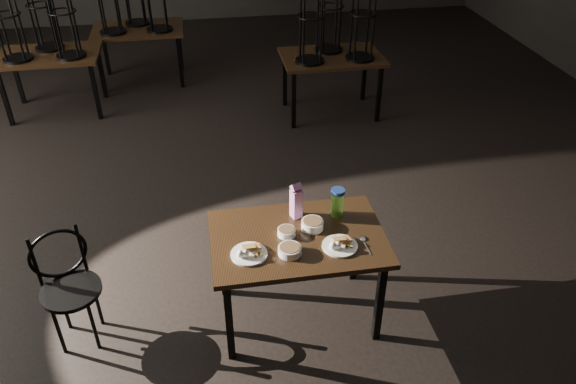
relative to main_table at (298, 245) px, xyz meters
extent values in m
plane|color=black|center=(-0.27, 1.49, -0.67)|extent=(12.00, 12.00, 0.00)
cube|color=black|center=(0.00, 0.00, 0.06)|extent=(1.20, 0.80, 0.04)
cube|color=black|center=(-0.52, -0.32, -0.32)|extent=(0.05, 0.05, 0.71)
cube|color=black|center=(0.52, -0.32, -0.32)|extent=(0.05, 0.05, 0.71)
cube|color=black|center=(-0.52, 0.32, -0.32)|extent=(0.05, 0.05, 0.71)
cube|color=black|center=(0.52, 0.32, -0.32)|extent=(0.05, 0.05, 0.71)
cylinder|color=white|center=(-0.35, -0.14, 0.09)|extent=(0.24, 0.24, 0.01)
cube|color=#AD773D|center=(-0.35, -0.10, 0.14)|extent=(0.09, 0.09, 0.04)
cube|color=#AD773D|center=(-0.32, -0.10, 0.14)|extent=(0.10, 0.10, 0.03)
ellipsoid|color=white|center=(-0.41, -0.17, 0.12)|extent=(0.05, 0.05, 0.06)
ellipsoid|color=white|center=(-0.37, -0.17, 0.12)|extent=(0.05, 0.05, 0.06)
cylinder|color=white|center=(0.26, -0.16, 0.09)|extent=(0.24, 0.24, 0.01)
cube|color=#AD773D|center=(0.26, -0.12, 0.14)|extent=(0.09, 0.09, 0.04)
cube|color=#AD773D|center=(0.29, -0.12, 0.14)|extent=(0.10, 0.10, 0.03)
ellipsoid|color=white|center=(0.20, -0.19, 0.12)|extent=(0.05, 0.05, 0.06)
ellipsoid|color=white|center=(0.23, -0.19, 0.12)|extent=(0.05, 0.05, 0.06)
cylinder|color=white|center=(-0.07, 0.03, 0.10)|extent=(0.13, 0.13, 0.05)
cylinder|color=brown|center=(-0.07, 0.03, 0.12)|extent=(0.11, 0.11, 0.01)
cylinder|color=white|center=(0.12, 0.07, 0.11)|extent=(0.16, 0.16, 0.06)
cylinder|color=brown|center=(0.12, 0.07, 0.13)|extent=(0.13, 0.13, 0.01)
cylinder|color=white|center=(-0.09, -0.17, 0.11)|extent=(0.15, 0.15, 0.05)
cylinder|color=brown|center=(-0.09, -0.17, 0.12)|extent=(0.13, 0.13, 0.01)
cube|color=#961B77|center=(0.03, 0.23, 0.19)|extent=(0.09, 0.09, 0.23)
cube|color=#961B77|center=(0.03, 0.23, 0.33)|extent=(0.09, 0.09, 0.07)
cylinder|color=#6CC53A|center=(0.32, 0.20, 0.17)|extent=(0.10, 0.10, 0.19)
cylinder|color=navy|center=(0.32, 0.20, 0.28)|extent=(0.11, 0.11, 0.03)
ellipsoid|color=silver|center=(0.43, -0.10, 0.08)|extent=(0.05, 0.06, 0.01)
cube|color=silver|center=(0.43, -0.20, 0.08)|extent=(0.02, 0.13, 0.00)
cylinder|color=black|center=(-1.56, 0.03, -0.21)|extent=(0.41, 0.41, 0.03)
torus|color=black|center=(-1.63, 0.19, -0.01)|extent=(0.38, 0.17, 0.40)
cylinder|color=black|center=(-1.45, 0.15, -0.44)|extent=(0.03, 0.03, 0.46)
cylinder|color=black|center=(-1.68, 0.15, -0.44)|extent=(0.03, 0.03, 0.46)
cylinder|color=black|center=(-1.68, -0.08, -0.44)|extent=(0.03, 0.03, 0.46)
cylinder|color=black|center=(-1.45, -0.08, -0.44)|extent=(0.03, 0.03, 0.46)
cube|color=black|center=(-2.33, 3.95, 0.06)|extent=(1.20, 0.80, 0.04)
cube|color=black|center=(-2.85, 3.63, -0.32)|extent=(0.05, 0.05, 0.71)
cube|color=black|center=(-1.81, 3.63, -0.32)|extent=(0.05, 0.05, 0.71)
cube|color=black|center=(-2.85, 4.27, -0.32)|extent=(0.05, 0.05, 0.71)
cube|color=black|center=(-1.81, 4.27, -0.32)|extent=(0.05, 0.05, 0.71)
cylinder|color=black|center=(-2.63, 3.80, 0.09)|extent=(0.34, 0.34, 0.03)
torus|color=black|center=(-2.63, 3.80, 0.59)|extent=(0.32, 0.32, 0.02)
cylinder|color=black|center=(-2.53, 3.90, 0.46)|extent=(0.03, 0.03, 0.70)
cylinder|color=black|center=(-2.73, 3.90, 0.46)|extent=(0.03, 0.03, 0.70)
cylinder|color=black|center=(-2.53, 3.70, 0.46)|extent=(0.03, 0.03, 0.70)
cylinder|color=black|center=(-2.03, 3.80, 0.09)|extent=(0.34, 0.34, 0.03)
torus|color=black|center=(-2.03, 3.80, 0.59)|extent=(0.32, 0.32, 0.02)
cylinder|color=black|center=(-1.93, 3.90, 0.46)|extent=(0.03, 0.03, 0.70)
cylinder|color=black|center=(-2.13, 3.90, 0.46)|extent=(0.03, 0.03, 0.70)
cylinder|color=black|center=(-2.13, 3.70, 0.46)|extent=(0.03, 0.03, 0.70)
cylinder|color=black|center=(-1.93, 3.70, 0.46)|extent=(0.03, 0.03, 0.70)
cylinder|color=black|center=(-2.33, 4.13, 0.09)|extent=(0.34, 0.34, 0.03)
torus|color=black|center=(-2.33, 4.13, 0.59)|extent=(0.32, 0.32, 0.02)
cylinder|color=black|center=(-2.23, 4.23, 0.46)|extent=(0.03, 0.03, 0.70)
cylinder|color=black|center=(-2.43, 4.23, 0.46)|extent=(0.03, 0.03, 0.70)
cylinder|color=black|center=(-2.43, 4.03, 0.46)|extent=(0.03, 0.03, 0.70)
cylinder|color=black|center=(-2.23, 4.03, 0.46)|extent=(0.03, 0.03, 0.70)
cube|color=black|center=(1.03, 3.31, 0.06)|extent=(1.20, 0.80, 0.04)
cube|color=black|center=(0.51, 2.99, -0.32)|extent=(0.05, 0.05, 0.71)
cube|color=black|center=(1.55, 2.99, -0.32)|extent=(0.05, 0.05, 0.71)
cube|color=black|center=(0.51, 3.63, -0.32)|extent=(0.05, 0.05, 0.71)
cube|color=black|center=(1.55, 3.63, -0.32)|extent=(0.05, 0.05, 0.71)
cylinder|color=black|center=(0.73, 3.16, 0.09)|extent=(0.34, 0.34, 0.03)
torus|color=black|center=(0.73, 3.16, 0.59)|extent=(0.32, 0.32, 0.02)
cylinder|color=black|center=(0.83, 3.26, 0.46)|extent=(0.03, 0.03, 0.70)
cylinder|color=black|center=(0.63, 3.26, 0.46)|extent=(0.03, 0.03, 0.70)
cylinder|color=black|center=(0.63, 3.06, 0.46)|extent=(0.03, 0.03, 0.70)
cylinder|color=black|center=(0.83, 3.06, 0.46)|extent=(0.03, 0.03, 0.70)
cylinder|color=black|center=(1.33, 3.16, 0.09)|extent=(0.34, 0.34, 0.03)
torus|color=black|center=(1.33, 3.16, 0.59)|extent=(0.32, 0.32, 0.02)
cylinder|color=black|center=(1.43, 3.26, 0.46)|extent=(0.03, 0.03, 0.70)
cylinder|color=black|center=(1.23, 3.26, 0.46)|extent=(0.03, 0.03, 0.70)
cylinder|color=black|center=(1.23, 3.06, 0.46)|extent=(0.03, 0.03, 0.70)
cylinder|color=black|center=(1.43, 3.06, 0.46)|extent=(0.03, 0.03, 0.70)
cylinder|color=black|center=(1.03, 3.49, 0.09)|extent=(0.34, 0.34, 0.03)
torus|color=black|center=(1.03, 3.49, 0.59)|extent=(0.32, 0.32, 0.02)
cylinder|color=black|center=(1.13, 3.59, 0.46)|extent=(0.03, 0.03, 0.70)
cylinder|color=black|center=(0.93, 3.59, 0.46)|extent=(0.03, 0.03, 0.70)
cylinder|color=black|center=(0.93, 3.39, 0.46)|extent=(0.03, 0.03, 0.70)
cylinder|color=black|center=(1.13, 3.39, 0.46)|extent=(0.03, 0.03, 0.70)
cube|color=black|center=(-1.31, 4.76, 0.06)|extent=(1.20, 0.80, 0.04)
cube|color=black|center=(-1.83, 4.44, -0.32)|extent=(0.05, 0.05, 0.71)
cube|color=black|center=(-0.79, 4.44, -0.32)|extent=(0.05, 0.05, 0.71)
cube|color=black|center=(-1.83, 5.08, -0.32)|extent=(0.05, 0.05, 0.71)
cube|color=black|center=(-0.79, 5.08, -0.32)|extent=(0.05, 0.05, 0.71)
cylinder|color=black|center=(-1.61, 4.61, 0.09)|extent=(0.34, 0.34, 0.03)
cylinder|color=black|center=(-1.52, 4.70, 0.46)|extent=(0.03, 0.03, 0.70)
cylinder|color=black|center=(-1.71, 4.70, 0.46)|extent=(0.03, 0.03, 0.70)
cylinder|color=black|center=(-1.71, 4.51, 0.46)|extent=(0.03, 0.03, 0.70)
cylinder|color=black|center=(-1.52, 4.51, 0.46)|extent=(0.03, 0.03, 0.70)
cylinder|color=black|center=(-1.01, 4.61, 0.09)|extent=(0.34, 0.34, 0.03)
cylinder|color=black|center=(-1.11, 4.51, 0.46)|extent=(0.03, 0.03, 0.70)
cylinder|color=black|center=(-0.92, 4.51, 0.46)|extent=(0.03, 0.03, 0.70)
cylinder|color=black|center=(-1.31, 4.94, 0.09)|extent=(0.34, 0.34, 0.03)
camera|label=1|loc=(-0.57, -2.95, 2.49)|focal=35.00mm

